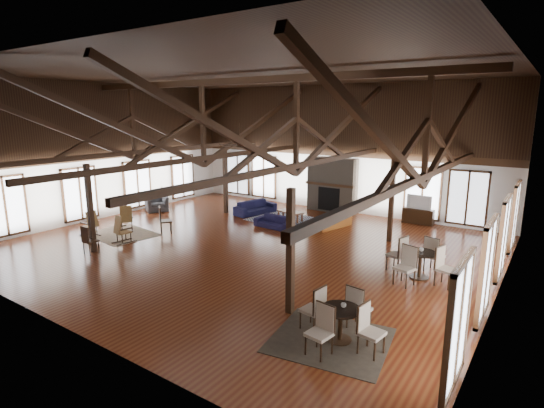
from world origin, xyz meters
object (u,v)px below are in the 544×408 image
Objects in this scene: sofa_orange at (331,221)px; sofa_navy_left at (255,207)px; cafe_table_near at (340,318)px; armchair at (156,204)px; sofa_navy_front at (274,222)px; coffee_table at (290,212)px; cafe_table_far at (420,260)px; tv_console at (418,216)px.

sofa_navy_left is at bearing -77.18° from sofa_orange.
armchair is at bearing 154.94° from cafe_table_near.
sofa_navy_front is 6.54m from armchair.
cafe_table_near reaches higher than sofa_navy_left.
coffee_table is (-1.96, -0.10, 0.12)m from sofa_orange.
sofa_orange is (4.07, -0.15, -0.03)m from sofa_navy_left.
cafe_table_far is (4.62, -3.53, 0.28)m from sofa_orange.
armchair reaches higher than sofa_navy_left.
sofa_navy_left is 0.96× the size of cafe_table_far.
cafe_table_far is (13.05, -1.44, 0.21)m from armchair.
sofa_navy_front is at bearing -112.07° from sofa_navy_left.
cafe_table_far is (8.69, -3.68, 0.25)m from sofa_navy_left.
tv_console is at bearing 149.34° from sofa_orange.
tv_console is at bearing -55.41° from sofa_navy_left.
coffee_table is at bearing 94.98° from sofa_navy_front.
cafe_table_near is at bearing 42.78° from sofa_orange.
cafe_table_far is (6.55, -2.12, 0.30)m from sofa_navy_front.
sofa_orange reaches higher than sofa_navy_front.
coffee_table is at bearing -72.29° from sofa_orange.
cafe_table_far is at bearing 67.59° from sofa_orange.
coffee_table is at bearing 152.48° from cafe_table_far.
tv_console is (-1.42, 10.75, -0.19)m from cafe_table_near.
sofa_navy_left reaches higher than sofa_orange.
sofa_orange is at bearing -48.49° from armchair.
sofa_orange is 5.82m from cafe_table_far.
sofa_navy_left is 1.99× the size of armchair.
armchair reaches higher than tv_console.
coffee_table is 7.43m from cafe_table_far.
cafe_table_far is at bearing -10.63° from coffee_table.
sofa_navy_left is 1.04× the size of cafe_table_near.
armchair reaches higher than sofa_navy_front.
coffee_table is 0.60× the size of cafe_table_far.
armchair is at bearing -61.18° from sofa_orange.
sofa_navy_front is 9.03m from cafe_table_near.
armchair is at bearing -156.73° from tv_console.
sofa_orange is at bearing -135.60° from tv_console.
sofa_orange is 3.93m from tv_console.
cafe_table_far reaches higher than sofa_navy_left.
coffee_table is at bearing 128.05° from cafe_table_near.
sofa_navy_left is 4.90m from armchair.
coffee_table is (2.11, -0.25, 0.09)m from sofa_navy_left.
armchair is (-6.47, -1.99, -0.05)m from coffee_table.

